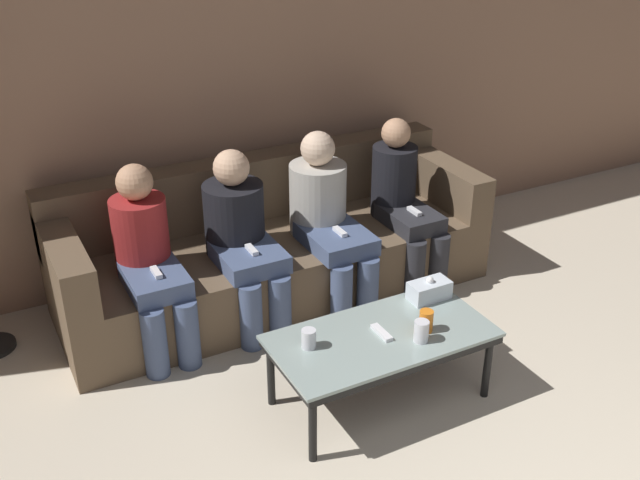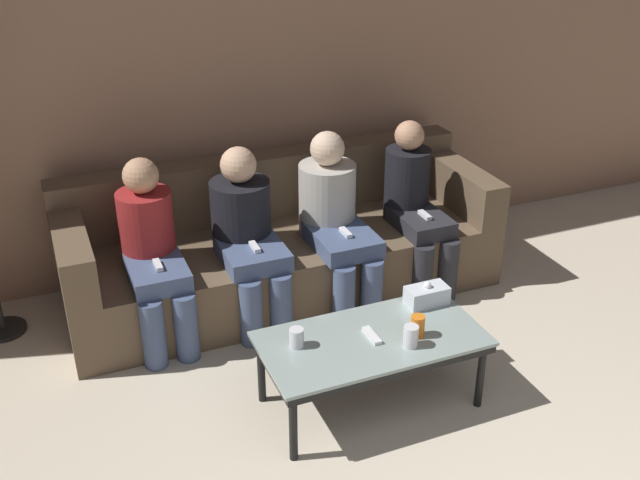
{
  "view_description": "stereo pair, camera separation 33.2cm",
  "coord_description": "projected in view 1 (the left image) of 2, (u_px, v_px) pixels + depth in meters",
  "views": [
    {
      "loc": [
        -1.67,
        -0.74,
        2.49
      ],
      "look_at": [
        0.0,
        2.43,
        0.66
      ],
      "focal_mm": 42.0,
      "sensor_mm": 36.0,
      "label": 1
    },
    {
      "loc": [
        -1.37,
        -0.88,
        2.49
      ],
      "look_at": [
        0.0,
        2.43,
        0.66
      ],
      "focal_mm": 42.0,
      "sensor_mm": 36.0,
      "label": 2
    }
  ],
  "objects": [
    {
      "name": "wall_back",
      "position": [
        232.0,
        72.0,
        4.67
      ],
      "size": [
        12.0,
        0.06,
        2.6
      ],
      "color": "#9E755B",
      "rests_on": "ground_plane"
    },
    {
      "name": "couch",
      "position": [
        271.0,
        248.0,
        4.71
      ],
      "size": [
        2.67,
        0.9,
        0.81
      ],
      "color": "brown",
      "rests_on": "ground_plane"
    },
    {
      "name": "coffee_table",
      "position": [
        381.0,
        341.0,
        3.7
      ],
      "size": [
        1.1,
        0.56,
        0.4
      ],
      "color": "#8C9E99",
      "rests_on": "ground_plane"
    },
    {
      "name": "cup_near_left",
      "position": [
        421.0,
        331.0,
        3.6
      ],
      "size": [
        0.07,
        0.07,
        0.11
      ],
      "color": "silver",
      "rests_on": "coffee_table"
    },
    {
      "name": "cup_near_right",
      "position": [
        309.0,
        339.0,
        3.56
      ],
      "size": [
        0.07,
        0.07,
        0.1
      ],
      "color": "silver",
      "rests_on": "coffee_table"
    },
    {
      "name": "cup_far_center",
      "position": [
        426.0,
        321.0,
        3.68
      ],
      "size": [
        0.07,
        0.07,
        0.11
      ],
      "color": "orange",
      "rests_on": "coffee_table"
    },
    {
      "name": "tissue_box",
      "position": [
        429.0,
        290.0,
        3.96
      ],
      "size": [
        0.22,
        0.12,
        0.13
      ],
      "color": "silver",
      "rests_on": "coffee_table"
    },
    {
      "name": "game_remote",
      "position": [
        382.0,
        333.0,
        3.67
      ],
      "size": [
        0.04,
        0.15,
        0.02
      ],
      "color": "white",
      "rests_on": "coffee_table"
    },
    {
      "name": "seated_person_left_end",
      "position": [
        148.0,
        256.0,
        4.08
      ],
      "size": [
        0.31,
        0.64,
        1.05
      ],
      "color": "#47567A",
      "rests_on": "ground_plane"
    },
    {
      "name": "seated_person_mid_left",
      "position": [
        241.0,
        233.0,
        4.32
      ],
      "size": [
        0.35,
        0.66,
        1.04
      ],
      "color": "#47567A",
      "rests_on": "ground_plane"
    },
    {
      "name": "seated_person_mid_right",
      "position": [
        326.0,
        214.0,
        4.53
      ],
      "size": [
        0.35,
        0.71,
        1.06
      ],
      "color": "#47567A",
      "rests_on": "ground_plane"
    },
    {
      "name": "seated_person_right_end",
      "position": [
        403.0,
        200.0,
        4.76
      ],
      "size": [
        0.31,
        0.62,
        1.05
      ],
      "color": "#28282D",
      "rests_on": "ground_plane"
    }
  ]
}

